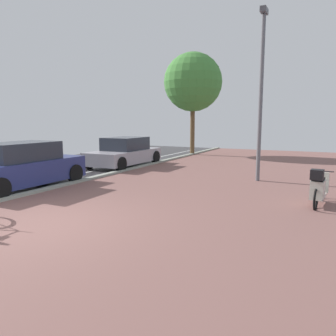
# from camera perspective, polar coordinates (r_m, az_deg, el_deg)

# --- Properties ---
(ground) EXTENTS (21.00, 40.00, 0.13)m
(ground) POSITION_cam_1_polar(r_m,az_deg,el_deg) (6.43, -13.63, -11.51)
(ground) COLOR #312E30
(scooter_mid) EXTENTS (0.53, 1.70, 1.01)m
(scooter_mid) POSITION_cam_1_polar(r_m,az_deg,el_deg) (9.00, 24.73, -3.22)
(scooter_mid) COLOR black
(scooter_mid) RESTS_ON ground
(parked_car_near) EXTENTS (1.78, 3.96, 1.46)m
(parked_car_near) POSITION_cam_1_polar(r_m,az_deg,el_deg) (11.34, -23.98, 0.24)
(parked_car_near) COLOR navy
(parked_car_near) RESTS_ON ground
(parked_car_far) EXTENTS (1.90, 4.09, 1.35)m
(parked_car_far) POSITION_cam_1_polar(r_m,az_deg,el_deg) (15.67, -7.57, 2.66)
(parked_car_far) COLOR #A7A0AA
(parked_car_far) RESTS_ON ground
(lamp_post) EXTENTS (0.20, 0.52, 5.85)m
(lamp_post) POSITION_cam_1_polar(r_m,az_deg,el_deg) (12.02, 15.89, 13.27)
(lamp_post) COLOR slate
(lamp_post) RESTS_ON ground
(street_tree) EXTENTS (3.59, 3.59, 6.29)m
(street_tree) POSITION_cam_1_polar(r_m,az_deg,el_deg) (20.95, 4.36, 14.64)
(street_tree) COLOR brown
(street_tree) RESTS_ON ground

